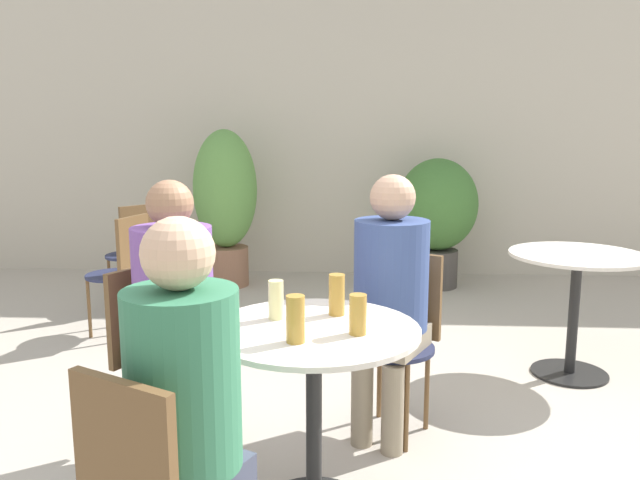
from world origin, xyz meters
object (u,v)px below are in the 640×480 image
at_px(seated_person_0, 390,287).
at_px(potted_plant_0, 225,200).
at_px(bistro_chair_1, 154,346).
at_px(beer_glass_0, 276,300).
at_px(beer_glass_3, 337,295).
at_px(potted_plant_1, 437,212).
at_px(seated_person_1, 176,302).
at_px(bistro_chair_0, 401,325).
at_px(seated_person_2, 187,396).
at_px(bistro_chair_3, 124,264).
at_px(bistro_chair_4, 135,247).
at_px(beer_glass_2, 358,314).
at_px(cafe_table_far, 576,284).
at_px(beer_glass_1, 295,319).
at_px(cafe_table_near, 314,374).

height_order(seated_person_0, potted_plant_0, potted_plant_0).
height_order(bistro_chair_1, beer_glass_0, beer_glass_0).
distance_m(beer_glass_3, potted_plant_1, 3.48).
bearing_deg(beer_glass_3, seated_person_1, 167.38).
xyz_separation_m(bistro_chair_1, beer_glass_3, (0.80, -0.22, 0.30)).
height_order(bistro_chair_0, seated_person_2, seated_person_2).
height_order(seated_person_1, seated_person_2, seated_person_1).
distance_m(bistro_chair_1, beer_glass_0, 0.70).
bearing_deg(potted_plant_1, bistro_chair_3, -146.83).
bearing_deg(bistro_chair_4, seated_person_0, 84.15).
bearing_deg(seated_person_2, potted_plant_0, -52.49).
xyz_separation_m(seated_person_1, potted_plant_1, (1.49, 3.23, -0.03)).
height_order(seated_person_2, beer_glass_0, seated_person_2).
bearing_deg(beer_glass_2, seated_person_0, 77.53).
xyz_separation_m(beer_glass_2, potted_plant_1, (0.74, 3.60, -0.11)).
distance_m(cafe_table_far, beer_glass_0, 2.10).
xyz_separation_m(beer_glass_0, potted_plant_0, (-0.90, 3.38, -0.01)).
bearing_deg(seated_person_1, cafe_table_far, -33.66).
bearing_deg(beer_glass_1, bistro_chair_4, 119.07).
xyz_separation_m(bistro_chair_1, potted_plant_0, (-0.32, 3.10, 0.29)).
distance_m(beer_glass_0, potted_plant_0, 3.49).
bearing_deg(potted_plant_1, beer_glass_2, -101.56).
xyz_separation_m(bistro_chair_0, seated_person_2, (-0.68, -1.32, 0.21)).
bearing_deg(beer_glass_1, bistro_chair_0, 64.59).
bearing_deg(beer_glass_1, seated_person_2, -120.84).
relative_size(bistro_chair_0, bistro_chair_4, 1.00).
bearing_deg(bistro_chair_3, beer_glass_1, 49.43).
height_order(cafe_table_far, potted_plant_1, potted_plant_1).
relative_size(bistro_chair_3, potted_plant_1, 0.72).
distance_m(bistro_chair_3, potted_plant_0, 1.56).
bearing_deg(seated_person_1, bistro_chair_4, 50.74).
xyz_separation_m(beer_glass_1, potted_plant_0, (-0.99, 3.64, -0.01)).
bearing_deg(cafe_table_far, beer_glass_3, -136.64).
bearing_deg(cafe_table_far, beer_glass_1, -132.81).
relative_size(seated_person_0, seated_person_1, 1.00).
distance_m(cafe_table_near, bistro_chair_3, 2.47).
relative_size(seated_person_1, beer_glass_1, 7.68).
xyz_separation_m(beer_glass_0, potted_plant_1, (1.05, 3.44, -0.11)).
distance_m(bistro_chair_4, seated_person_1, 2.56).
bearing_deg(seated_person_0, potted_plant_1, 105.89).
distance_m(seated_person_1, beer_glass_1, 0.73).
bearing_deg(cafe_table_far, seated_person_2, -130.59).
distance_m(beer_glass_3, potted_plant_0, 3.50).
bearing_deg(beer_glass_2, potted_plant_1, 78.44).
distance_m(bistro_chair_4, seated_person_2, 3.50).
bearing_deg(potted_plant_1, bistro_chair_1, -117.14).
bearing_deg(beer_glass_0, bistro_chair_0, 50.49).
xyz_separation_m(cafe_table_near, beer_glass_3, (0.08, 0.16, 0.26)).
relative_size(bistro_chair_0, seated_person_1, 0.69).
xyz_separation_m(seated_person_0, beer_glass_0, (-0.46, -0.51, 0.08)).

